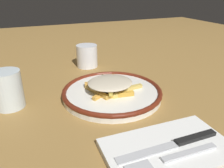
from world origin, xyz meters
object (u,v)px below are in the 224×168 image
Objects in this scene: plate at (112,92)px; coffee_mug at (87,56)px; napkin at (168,150)px; water_glass at (8,90)px; knife at (178,143)px; fork at (173,158)px; fries_heap at (109,84)px.

coffee_mug reaches higher than plate.
napkin is 2.46× the size of water_glass.
coffee_mug is at bearing -50.81° from water_glass.
knife is at bearing -91.14° from napkin.
fork is at bearing 131.07° from knife.
coffee_mug reaches higher than fries_heap.
fries_heap is 0.26m from water_glass.
plate is 0.25m from knife.
fork is 0.55m from coffee_mug.
napkin is 0.52m from coffee_mug.
plate reaches higher than fork.
water_glass is (0.30, 0.27, 0.04)m from napkin.
water_glass is (0.05, 0.26, 0.04)m from plate.
plate is at bearing -82.61° from fries_heap.
water_glass reaches higher than knife.
plate is 0.03m from fries_heap.
fries_heap is at bearing 175.80° from coffee_mug.
fries_heap is 0.27m from coffee_mug.
fries_heap reaches higher than plate.
knife is at bearing -174.03° from plate.
fork is at bearing -179.30° from fries_heap.
knife is (-0.25, -0.03, 0.00)m from plate.
water_glass is at bearing 43.65° from knife.
fries_heap reaches higher than knife.
water_glass reaches higher than plate.
plate is at bearing -1.02° from fork.
plate reaches higher than napkin.
water_glass reaches higher than coffee_mug.
fork is (-0.28, -0.00, -0.02)m from fries_heap.
coffee_mug is (0.27, -0.01, 0.03)m from plate.
fork is 0.04m from knife.
plate is 0.25m from napkin.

